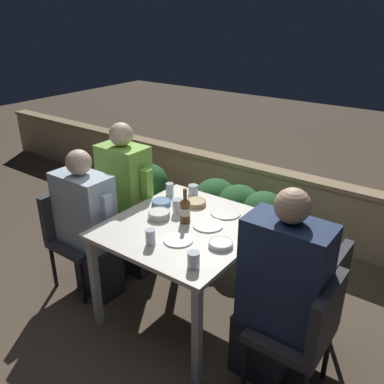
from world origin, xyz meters
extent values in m
plane|color=brown|center=(0.00, 0.00, 0.00)|extent=(16.00, 16.00, 0.00)
cube|color=tan|center=(0.00, 1.58, 0.31)|extent=(9.00, 0.14, 0.61)
cube|color=tan|center=(0.00, 1.58, 0.63)|extent=(9.00, 0.18, 0.04)
cube|color=silver|center=(0.00, 0.00, 0.74)|extent=(0.99, 1.05, 0.03)
cube|color=silver|center=(-0.44, -0.47, 0.36)|extent=(0.05, 0.05, 0.73)
cube|color=silver|center=(0.44, -0.47, 0.36)|extent=(0.05, 0.05, 0.73)
cube|color=silver|center=(-0.44, 0.47, 0.36)|extent=(0.05, 0.05, 0.73)
cube|color=silver|center=(0.44, 0.47, 0.36)|extent=(0.05, 0.05, 0.73)
cube|color=brown|center=(-0.15, 1.00, 0.14)|extent=(0.93, 0.36, 0.28)
ellipsoid|color=#2D6633|center=(-0.41, 1.00, 0.46)|extent=(0.42, 0.47, 0.40)
ellipsoid|color=#2D6633|center=(-0.15, 1.00, 0.46)|extent=(0.42, 0.47, 0.40)
ellipsoid|color=#2D6633|center=(0.11, 1.00, 0.46)|extent=(0.42, 0.47, 0.40)
cube|color=#333338|center=(-0.88, -0.21, 0.41)|extent=(0.42, 0.42, 0.05)
cube|color=#333338|center=(-1.07, -0.21, 0.62)|extent=(0.06, 0.42, 0.38)
cylinder|color=black|center=(-1.06, -0.39, 0.19)|extent=(0.03, 0.03, 0.38)
cylinder|color=black|center=(-0.70, -0.39, 0.19)|extent=(0.03, 0.03, 0.38)
cylinder|color=black|center=(-1.06, -0.03, 0.19)|extent=(0.03, 0.03, 0.38)
cylinder|color=black|center=(-0.70, -0.03, 0.19)|extent=(0.03, 0.03, 0.38)
cube|color=#282833|center=(-0.71, -0.21, 0.22)|extent=(0.32, 0.23, 0.43)
cube|color=silver|center=(-0.81, -0.21, 0.72)|extent=(0.46, 0.26, 0.57)
cube|color=silver|center=(-0.56, -0.21, 0.79)|extent=(0.07, 0.07, 0.24)
sphere|color=beige|center=(-0.81, -0.21, 1.10)|extent=(0.19, 0.19, 0.19)
cube|color=#333338|center=(-0.85, 0.20, 0.41)|extent=(0.42, 0.42, 0.05)
cube|color=#333338|center=(-1.04, 0.20, 0.62)|extent=(0.06, 0.42, 0.38)
cylinder|color=black|center=(-1.04, 0.02, 0.19)|extent=(0.03, 0.03, 0.38)
cylinder|color=black|center=(-0.67, 0.02, 0.19)|extent=(0.03, 0.03, 0.38)
cylinder|color=black|center=(-1.04, 0.38, 0.19)|extent=(0.03, 0.03, 0.38)
cylinder|color=black|center=(-0.67, 0.38, 0.19)|extent=(0.03, 0.03, 0.38)
cube|color=#282833|center=(-0.68, 0.20, 0.22)|extent=(0.28, 0.23, 0.43)
cube|color=#8CCC4C|center=(-0.78, 0.20, 0.78)|extent=(0.40, 0.26, 0.69)
cube|color=#8CCC4C|center=(-0.53, 0.20, 0.86)|extent=(0.07, 0.07, 0.24)
sphere|color=beige|center=(-0.78, 0.20, 1.22)|extent=(0.19, 0.19, 0.19)
cube|color=#333338|center=(0.88, -0.17, 0.41)|extent=(0.42, 0.42, 0.05)
cube|color=#333338|center=(1.07, -0.17, 0.62)|extent=(0.06, 0.42, 0.38)
cylinder|color=black|center=(0.70, -0.35, 0.19)|extent=(0.03, 0.03, 0.38)
cylinder|color=black|center=(0.70, 0.01, 0.19)|extent=(0.03, 0.03, 0.38)
cylinder|color=black|center=(1.07, 0.01, 0.19)|extent=(0.03, 0.03, 0.38)
cube|color=#282833|center=(0.71, -0.17, 0.22)|extent=(0.33, 0.23, 0.43)
cube|color=navy|center=(0.81, -0.17, 0.77)|extent=(0.47, 0.26, 0.68)
cube|color=navy|center=(0.56, -0.17, 0.85)|extent=(0.07, 0.07, 0.24)
sphere|color=tan|center=(0.81, -0.17, 1.20)|extent=(0.19, 0.19, 0.19)
cube|color=#333338|center=(0.82, 0.15, 0.41)|extent=(0.42, 0.42, 0.05)
cube|color=#333338|center=(1.01, 0.15, 0.62)|extent=(0.06, 0.42, 0.38)
cylinder|color=black|center=(0.64, -0.03, 0.19)|extent=(0.03, 0.03, 0.38)
cylinder|color=black|center=(1.00, -0.03, 0.19)|extent=(0.03, 0.03, 0.38)
cylinder|color=black|center=(0.64, 0.34, 0.19)|extent=(0.03, 0.03, 0.38)
cylinder|color=black|center=(1.00, 0.34, 0.19)|extent=(0.03, 0.03, 0.38)
cylinder|color=brown|center=(-0.02, 0.03, 0.83)|extent=(0.07, 0.07, 0.16)
cylinder|color=beige|center=(-0.02, 0.03, 0.84)|extent=(0.07, 0.07, 0.05)
cone|color=brown|center=(-0.02, 0.03, 0.93)|extent=(0.07, 0.07, 0.03)
cylinder|color=brown|center=(-0.02, 0.03, 0.97)|extent=(0.03, 0.03, 0.07)
cylinder|color=silver|center=(0.13, 0.31, 0.76)|extent=(0.22, 0.22, 0.01)
cylinder|color=white|center=(0.09, -0.19, 0.76)|extent=(0.19, 0.19, 0.01)
cylinder|color=silver|center=(0.13, 0.08, 0.76)|extent=(0.21, 0.21, 0.01)
cylinder|color=beige|center=(-0.22, -0.03, 0.78)|extent=(0.16, 0.16, 0.05)
torus|color=beige|center=(-0.22, -0.03, 0.80)|extent=(0.16, 0.16, 0.01)
cylinder|color=silver|center=(0.35, -0.09, 0.77)|extent=(0.16, 0.16, 0.03)
torus|color=silver|center=(0.35, -0.09, 0.78)|extent=(0.16, 0.16, 0.01)
cylinder|color=#4C709E|center=(-0.34, 0.14, 0.77)|extent=(0.15, 0.15, 0.04)
torus|color=#4C709E|center=(-0.34, 0.14, 0.79)|extent=(0.15, 0.15, 0.01)
cylinder|color=tan|center=(-0.13, 0.30, 0.77)|extent=(0.16, 0.16, 0.04)
torus|color=tan|center=(-0.13, 0.30, 0.79)|extent=(0.16, 0.16, 0.01)
cylinder|color=silver|center=(-0.02, -0.33, 0.81)|extent=(0.06, 0.06, 0.11)
cylinder|color=silver|center=(-0.25, 0.44, 0.80)|extent=(0.08, 0.08, 0.08)
cylinder|color=silver|center=(0.35, -0.38, 0.81)|extent=(0.07, 0.07, 0.10)
cylinder|color=silver|center=(-0.40, 0.32, 0.81)|extent=(0.06, 0.06, 0.10)
cylinder|color=silver|center=(-0.15, 0.11, 0.81)|extent=(0.08, 0.08, 0.11)
cylinder|color=silver|center=(0.42, 0.17, 0.80)|extent=(0.06, 0.06, 0.09)
cylinder|color=#9E5638|center=(-1.09, 0.80, 0.10)|extent=(0.30, 0.30, 0.19)
cylinder|color=#47331E|center=(-1.09, 0.80, 0.28)|extent=(0.04, 0.04, 0.18)
ellipsoid|color=#2D6633|center=(-1.09, 0.80, 0.54)|extent=(0.42, 0.42, 0.38)
camera|label=1|loc=(1.50, -1.96, 2.11)|focal=38.00mm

